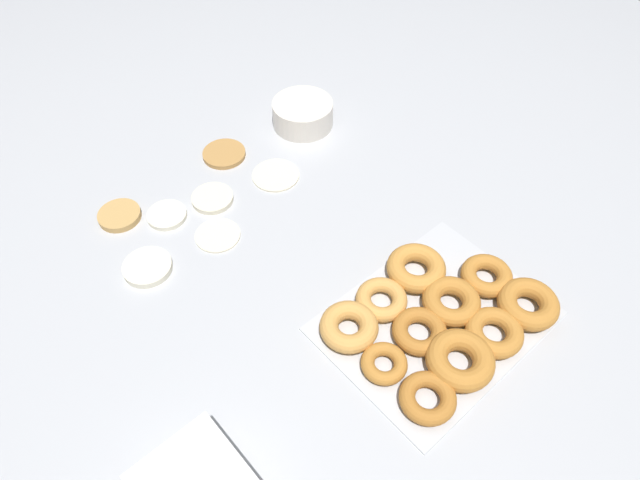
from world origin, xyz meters
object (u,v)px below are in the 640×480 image
object	(u,v)px
pancake_5	(218,235)
pancake_2	(224,154)
pancake_6	(212,198)
batter_bowl	(303,114)
pancake_1	(276,175)
donut_tray	(441,319)
pancake_0	(167,215)
pancake_4	(148,267)
pancake_3	(120,215)

from	to	relation	value
pancake_5	pancake_2	bearing A→B (deg)	51.64
pancake_6	batter_bowl	size ratio (longest dim) A/B	0.61
pancake_1	pancake_6	size ratio (longest dim) A/B	1.19
donut_tray	batter_bowl	xyz separation A→B (m)	(0.19, 0.61, 0.01)
pancake_6	batter_bowl	xyz separation A→B (m)	(0.32, 0.07, 0.03)
pancake_0	pancake_6	xyz separation A→B (m)	(0.10, -0.02, 0.00)
pancake_0	pancake_6	distance (m)	0.10
pancake_5	donut_tray	size ratio (longest dim) A/B	0.24
pancake_0	batter_bowl	bearing A→B (deg)	6.51
pancake_1	pancake_6	distance (m)	0.15
pancake_2	pancake_4	bearing A→B (deg)	-150.09
pancake_1	batter_bowl	bearing A→B (deg)	31.24
pancake_5	pancake_6	xyz separation A→B (m)	(0.05, 0.09, 0.00)
pancake_2	pancake_6	size ratio (longest dim) A/B	1.11
pancake_4	pancake_6	world-z (taller)	pancake_4
pancake_0	donut_tray	size ratio (longest dim) A/B	0.21
pancake_3	pancake_5	xyz separation A→B (m)	(0.13, -0.18, -0.00)
pancake_0	pancake_4	bearing A→B (deg)	-136.85
pancake_1	pancake_3	bearing A→B (deg)	160.22
batter_bowl	pancake_4	bearing A→B (deg)	-164.56
pancake_5	pancake_3	bearing A→B (deg)	125.07
pancake_2	pancake_5	distance (m)	0.25
pancake_1	donut_tray	distance (m)	0.50
pancake_5	batter_bowl	bearing A→B (deg)	23.81
pancake_1	pancake_3	xyz separation A→B (m)	(-0.33, 0.12, 0.00)
pancake_5	pancake_6	distance (m)	0.11
pancake_4	donut_tray	distance (m)	0.57
pancake_4	batter_bowl	size ratio (longest dim) A/B	0.65
pancake_4	pancake_5	size ratio (longest dim) A/B	1.02
pancake_2	batter_bowl	distance (m)	0.22
pancake_3	pancake_0	bearing A→B (deg)	-40.02
pancake_1	pancake_4	bearing A→B (deg)	-173.18
pancake_3	donut_tray	distance (m)	0.69
pancake_0	pancake_3	world-z (taller)	pancake_3
pancake_5	pancake_6	bearing A→B (deg)	61.09
pancake_5	donut_tray	bearing A→B (deg)	-67.84
pancake_1	pancake_2	distance (m)	0.14
batter_bowl	donut_tray	bearing A→B (deg)	-107.28
pancake_0	pancake_2	world-z (taller)	same
pancake_6	pancake_4	bearing A→B (deg)	-160.19
donut_tray	pancake_3	bearing A→B (deg)	116.20
pancake_0	pancake_6	world-z (taller)	pancake_6
pancake_0	pancake_3	size ratio (longest dim) A/B	0.93
pancake_5	pancake_4	bearing A→B (deg)	172.90
pancake_1	batter_bowl	distance (m)	0.20
pancake_1	donut_tray	bearing A→B (deg)	-92.40
pancake_6	donut_tray	distance (m)	0.55
pancake_1	pancake_3	world-z (taller)	pancake_3
pancake_3	pancake_6	size ratio (longest dim) A/B	0.99
pancake_4	batter_bowl	xyz separation A→B (m)	(0.52, 0.14, 0.02)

